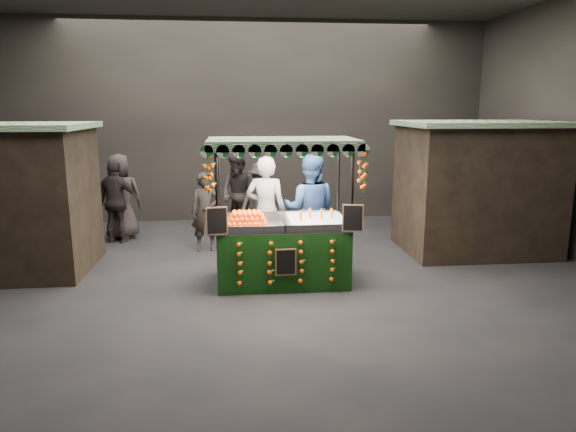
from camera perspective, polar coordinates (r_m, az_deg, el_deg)
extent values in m
plane|color=black|center=(8.85, -3.06, -7.09)|extent=(12.00, 12.00, 0.00)
cube|color=black|center=(13.38, -4.20, 10.22)|extent=(12.00, 0.10, 5.00)
cube|color=black|center=(3.41, 0.45, 5.63)|extent=(12.00, 0.10, 5.00)
cube|color=black|center=(10.33, -28.62, 1.36)|extent=(2.80, 2.00, 2.50)
cube|color=black|center=(11.08, 19.87, 2.73)|extent=(2.80, 2.00, 2.50)
cube|color=#125422|center=(10.96, 20.35, 9.45)|extent=(3.00, 2.20, 0.10)
cube|color=black|center=(8.65, -0.63, -4.19)|extent=(2.11, 1.15, 0.96)
cube|color=#B0B3B7|center=(8.53, -0.63, -0.97)|extent=(2.11, 1.15, 0.04)
cylinder|color=black|center=(7.93, -7.69, -0.78)|extent=(0.05, 0.05, 2.30)
cylinder|color=black|center=(8.12, 6.94, -0.47)|extent=(0.05, 0.05, 2.30)
cylinder|color=black|center=(9.00, -7.46, 0.73)|extent=(0.05, 0.05, 2.30)
cylinder|color=black|center=(9.17, 5.46, 0.98)|extent=(0.05, 0.05, 2.30)
cube|color=#125422|center=(8.33, -0.65, 8.19)|extent=(2.35, 1.39, 0.08)
cube|color=silver|center=(8.59, 3.19, -0.51)|extent=(0.94, 1.04, 0.08)
cube|color=black|center=(7.87, -7.78, -0.53)|extent=(0.32, 0.09, 0.42)
cube|color=black|center=(8.06, 7.10, -0.22)|extent=(0.32, 0.09, 0.42)
cube|color=black|center=(8.05, -0.24, -5.06)|extent=(0.33, 0.02, 0.42)
imported|color=gray|center=(9.53, -2.42, 0.56)|extent=(0.82, 0.63, 2.01)
imported|color=navy|center=(9.61, 2.41, 0.74)|extent=(1.15, 0.99, 2.04)
imported|color=black|center=(10.65, -9.00, 0.46)|extent=(0.60, 0.41, 1.59)
imported|color=black|center=(11.86, -5.44, 2.33)|extent=(1.14, 1.10, 1.84)
imported|color=black|center=(11.72, -18.26, 1.53)|extent=(1.11, 0.63, 1.78)
imported|color=#2A2422|center=(11.48, -2.86, 1.70)|extent=(1.26, 1.05, 1.70)
imported|color=#2D2724|center=(12.01, -17.85, 2.03)|extent=(1.06, 0.86, 1.88)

